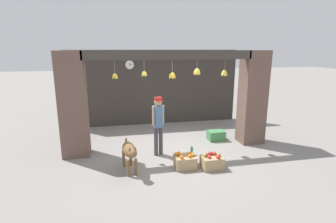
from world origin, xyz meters
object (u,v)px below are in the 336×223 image
at_px(produce_box_green, 216,135).
at_px(wall_clock, 130,65).
at_px(fruit_crate_oranges, 185,161).
at_px(dog, 130,151).
at_px(water_bottle, 192,151).
at_px(fruit_crate_apples, 212,162).
at_px(shopkeeper, 158,122).

distance_m(produce_box_green, wall_clock, 4.00).
xyz_separation_m(fruit_crate_oranges, produce_box_green, (1.50, 1.73, -0.01)).
bearing_deg(wall_clock, dog, -94.44).
relative_size(dog, fruit_crate_oranges, 2.14).
xyz_separation_m(dog, water_bottle, (1.73, 0.68, -0.41)).
bearing_deg(wall_clock, water_bottle, -66.29).
bearing_deg(fruit_crate_apples, dog, 173.43).
relative_size(fruit_crate_apples, water_bottle, 2.19).
distance_m(fruit_crate_apples, wall_clock, 4.94).
distance_m(shopkeeper, fruit_crate_oranges, 1.30).
distance_m(dog, produce_box_green, 3.31).
height_order(shopkeeper, wall_clock, wall_clock).
height_order(fruit_crate_oranges, water_bottle, fruit_crate_oranges).
distance_m(dog, wall_clock, 4.31).
bearing_deg(dog, wall_clock, 167.66).
relative_size(dog, produce_box_green, 2.07).
xyz_separation_m(fruit_crate_oranges, fruit_crate_apples, (0.64, -0.16, -0.00)).
bearing_deg(shopkeeper, water_bottle, 155.87).
distance_m(dog, fruit_crate_oranges, 1.38).
distance_m(fruit_crate_oranges, wall_clock, 4.62).
relative_size(fruit_crate_apples, produce_box_green, 0.97).
xyz_separation_m(fruit_crate_oranges, wall_clock, (-1.03, 3.98, 2.11)).
bearing_deg(water_bottle, produce_box_green, 41.75).
height_order(fruit_crate_oranges, fruit_crate_apples, fruit_crate_oranges).
bearing_deg(water_bottle, fruit_crate_oranges, -117.85).
height_order(shopkeeper, fruit_crate_oranges, shopkeeper).
xyz_separation_m(dog, fruit_crate_apples, (1.97, -0.23, -0.35)).
bearing_deg(fruit_crate_apples, fruit_crate_oranges, 165.73).
height_order(fruit_crate_apples, wall_clock, wall_clock).
distance_m(dog, shopkeeper, 1.26).
relative_size(fruit_crate_oranges, water_bottle, 2.18).
bearing_deg(fruit_crate_oranges, dog, 177.21).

